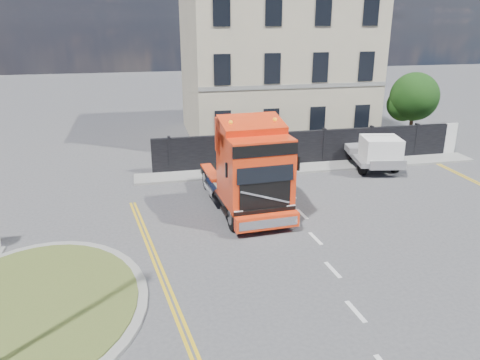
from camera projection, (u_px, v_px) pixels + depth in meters
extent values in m
plane|color=#424244|center=(240.00, 241.00, 18.15)|extent=(120.00, 120.00, 0.00)
cylinder|color=gray|center=(33.00, 307.00, 13.96)|extent=(6.80, 6.80, 0.12)
cylinder|color=#3B491D|center=(32.00, 305.00, 13.93)|extent=(6.20, 6.20, 0.05)
cube|color=black|center=(307.00, 148.00, 27.32)|extent=(18.00, 0.25, 2.00)
cube|color=silver|center=(437.00, 140.00, 29.03)|extent=(2.60, 0.12, 2.00)
cube|color=#B2AA8E|center=(273.00, 58.00, 32.74)|extent=(12.00, 10.00, 11.00)
cylinder|color=#382619|center=(411.00, 126.00, 31.73)|extent=(0.24, 0.24, 2.40)
sphere|color=black|center=(414.00, 97.00, 31.07)|extent=(3.20, 3.20, 3.20)
sphere|color=black|center=(403.00, 105.00, 31.53)|extent=(2.20, 2.20, 2.20)
cube|color=gray|center=(312.00, 167.00, 26.80)|extent=(20.00, 1.60, 0.12)
cube|color=black|center=(242.00, 187.00, 21.61)|extent=(3.00, 6.78, 0.47)
cube|color=#EF3710|center=(255.00, 169.00, 19.46)|extent=(2.80, 2.90, 2.94)
cube|color=#EF3710|center=(247.00, 134.00, 20.06)|extent=(2.69, 1.12, 1.47)
cube|color=black|center=(265.00, 169.00, 18.10)|extent=(2.31, 0.21, 1.10)
cube|color=#EF3710|center=(267.00, 222.00, 18.49)|extent=(2.65, 0.54, 0.58)
cylinder|color=black|center=(234.00, 217.00, 18.97)|extent=(0.41, 1.11, 1.09)
cylinder|color=gray|center=(234.00, 217.00, 18.97)|extent=(0.41, 0.62, 0.60)
cylinder|color=black|center=(286.00, 211.00, 19.56)|extent=(0.41, 1.11, 1.09)
cylinder|color=gray|center=(286.00, 211.00, 19.56)|extent=(0.41, 0.62, 0.60)
cylinder|color=black|center=(213.00, 187.00, 22.35)|extent=(0.41, 1.11, 1.09)
cylinder|color=gray|center=(213.00, 187.00, 22.35)|extent=(0.41, 0.62, 0.60)
cylinder|color=black|center=(258.00, 182.00, 22.94)|extent=(0.41, 1.11, 1.09)
cylinder|color=gray|center=(258.00, 182.00, 22.94)|extent=(0.41, 0.62, 0.60)
cylinder|color=black|center=(208.00, 178.00, 23.49)|extent=(0.41, 1.11, 1.09)
cylinder|color=gray|center=(208.00, 178.00, 23.49)|extent=(0.41, 0.62, 0.60)
cylinder|color=black|center=(251.00, 174.00, 24.09)|extent=(0.41, 1.11, 1.09)
cylinder|color=gray|center=(251.00, 174.00, 24.09)|extent=(0.41, 0.62, 0.60)
cube|color=slate|center=(366.00, 153.00, 27.15)|extent=(2.83, 5.21, 0.26)
cube|color=white|center=(381.00, 149.00, 25.51)|extent=(2.26, 2.18, 1.34)
cylinder|color=black|center=(362.00, 168.00, 25.65)|extent=(0.26, 0.72, 0.72)
cylinder|color=black|center=(395.00, 166.00, 26.05)|extent=(0.26, 0.72, 0.72)
cylinder|color=black|center=(339.00, 153.00, 28.49)|extent=(0.26, 0.72, 0.72)
cylinder|color=black|center=(369.00, 151.00, 28.89)|extent=(0.26, 0.72, 0.72)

